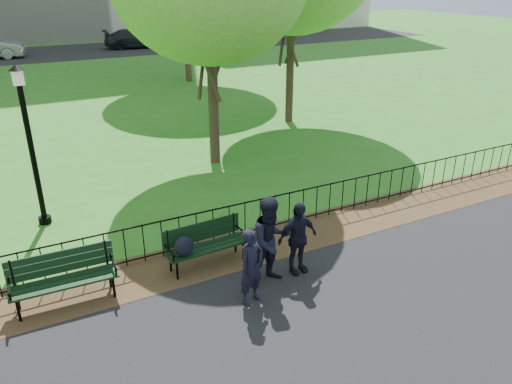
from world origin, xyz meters
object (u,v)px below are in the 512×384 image
park_bench_main (196,242)px  person_left (251,267)px  person_mid (271,241)px  person_right (297,238)px  lamppost (30,142)px  park_bench_left_a (63,273)px  sedan_dark (136,38)px

park_bench_main → person_left: bearing=-76.6°
person_mid → person_right: size_ratio=1.17×
lamppost → person_mid: lamppost is taller
park_bench_left_a → person_mid: (3.73, -1.24, 0.30)m
park_bench_left_a → person_right: 4.54m
person_left → person_mid: bearing=14.5°
park_bench_main → person_right: size_ratio=1.15×
park_bench_main → person_mid: person_mid is taller
park_bench_left_a → sedan_dark: (10.61, 33.45, 0.14)m
park_bench_main → person_left: (0.46, -1.57, 0.15)m
lamppost → person_mid: 6.21m
lamppost → person_mid: (3.70, -4.85, -1.19)m
park_bench_left_a → person_left: person_left is taller
lamppost → person_left: size_ratio=2.57×
person_left → person_right: (1.30, 0.49, 0.02)m
park_bench_main → person_right: (1.76, -1.08, 0.18)m
person_mid → person_right: bearing=1.0°
park_bench_main → person_mid: bearing=-48.7°
park_bench_main → park_bench_left_a: (-2.61, 0.10, 0.01)m
park_bench_left_a → lamppost: 3.91m
park_bench_main → park_bench_left_a: size_ratio=0.92×
lamppost → sedan_dark: (10.59, 29.84, -1.35)m
park_bench_main → person_mid: 1.63m
sedan_dark → person_right: bearing=176.2°
person_left → person_mid: 0.80m
lamppost → person_left: (3.05, -5.28, -1.35)m
sedan_dark → park_bench_main: bearing=173.0°
park_bench_left_a → lamppost: (0.03, 3.61, 1.49)m
lamppost → park_bench_main: bearing=-55.1°
park_bench_main → person_right: 2.08m
person_right → park_bench_left_a: bearing=162.3°
person_mid → lamppost: bearing=123.3°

